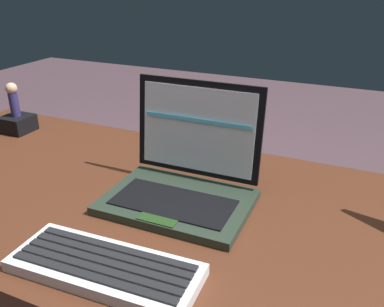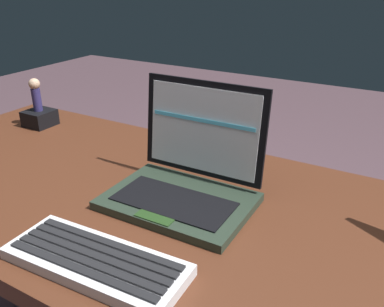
{
  "view_description": "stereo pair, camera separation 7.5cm",
  "coord_description": "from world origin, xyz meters",
  "px_view_note": "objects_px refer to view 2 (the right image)",
  "views": [
    {
      "loc": [
        0.39,
        -0.67,
        1.18
      ],
      "look_at": [
        0.09,
        -0.01,
        0.85
      ],
      "focal_mm": 38.14,
      "sensor_mm": 36.0,
      "label": 1
    },
    {
      "loc": [
        0.45,
        -0.64,
        1.18
      ],
      "look_at": [
        0.09,
        -0.01,
        0.85
      ],
      "focal_mm": 38.14,
      "sensor_mm": 36.0,
      "label": 2
    }
  ],
  "objects_px": {
    "laptop_front": "(186,178)",
    "figurine": "(36,93)",
    "figurine_stand": "(40,118)",
    "external_keyboard": "(96,261)"
  },
  "relations": [
    {
      "from": "laptop_front",
      "to": "external_keyboard",
      "type": "height_order",
      "value": "laptop_front"
    },
    {
      "from": "laptop_front",
      "to": "figurine",
      "type": "height_order",
      "value": "laptop_front"
    },
    {
      "from": "laptop_front",
      "to": "figurine",
      "type": "bearing_deg",
      "value": 165.87
    },
    {
      "from": "external_keyboard",
      "to": "laptop_front",
      "type": "bearing_deg",
      "value": 86.79
    },
    {
      "from": "laptop_front",
      "to": "figurine_stand",
      "type": "distance_m",
      "value": 0.67
    },
    {
      "from": "laptop_front",
      "to": "external_keyboard",
      "type": "distance_m",
      "value": 0.27
    },
    {
      "from": "external_keyboard",
      "to": "figurine",
      "type": "height_order",
      "value": "figurine"
    },
    {
      "from": "figurine_stand",
      "to": "figurine",
      "type": "height_order",
      "value": "figurine"
    },
    {
      "from": "external_keyboard",
      "to": "figurine_stand",
      "type": "relative_size",
      "value": 3.88
    },
    {
      "from": "external_keyboard",
      "to": "figurine",
      "type": "relative_size",
      "value": 3.14
    }
  ]
}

